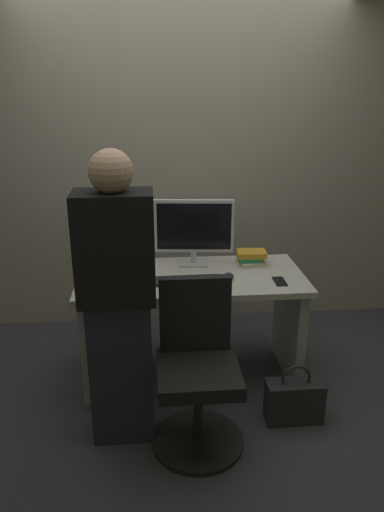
% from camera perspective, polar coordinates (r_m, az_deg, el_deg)
% --- Properties ---
extents(ground_plane, '(9.00, 9.00, 0.00)m').
position_cam_1_polar(ground_plane, '(3.54, -0.07, -13.44)').
color(ground_plane, '#3D3842').
extents(wall_back, '(6.40, 0.10, 3.00)m').
position_cam_1_polar(wall_back, '(3.92, -1.31, 13.30)').
color(wall_back, '#9E9384').
rests_on(wall_back, ground).
extents(desk, '(1.47, 0.69, 0.74)m').
position_cam_1_polar(desk, '(3.29, -0.08, -5.91)').
color(desk, beige).
rests_on(desk, ground).
extents(office_chair, '(0.52, 0.52, 0.94)m').
position_cam_1_polar(office_chair, '(2.76, 0.61, -13.39)').
color(office_chair, black).
rests_on(office_chair, ground).
extents(person_at_desk, '(0.40, 0.24, 1.64)m').
position_cam_1_polar(person_at_desk, '(2.62, -8.60, -5.31)').
color(person_at_desk, '#262838').
rests_on(person_at_desk, ground).
extents(monitor, '(0.54, 0.16, 0.46)m').
position_cam_1_polar(monitor, '(3.30, 0.19, 3.18)').
color(monitor, silver).
rests_on(monitor, desk).
extents(keyboard, '(0.43, 0.14, 0.02)m').
position_cam_1_polar(keyboard, '(3.09, -0.69, -2.84)').
color(keyboard, '#262626').
rests_on(keyboard, desk).
extents(mouse, '(0.06, 0.10, 0.03)m').
position_cam_1_polar(mouse, '(3.14, 4.31, -2.35)').
color(mouse, black).
rests_on(mouse, desk).
extents(cup_near_keyboard, '(0.06, 0.06, 0.10)m').
position_cam_1_polar(cup_near_keyboard, '(3.13, -9.06, -2.08)').
color(cup_near_keyboard, silver).
rests_on(cup_near_keyboard, desk).
extents(book_stack, '(0.20, 0.17, 0.10)m').
position_cam_1_polar(book_stack, '(3.39, 6.86, -0.18)').
color(book_stack, beige).
rests_on(book_stack, desk).
extents(cell_phone, '(0.07, 0.15, 0.01)m').
position_cam_1_polar(cell_phone, '(3.14, 10.17, -2.93)').
color(cell_phone, black).
rests_on(cell_phone, desk).
extents(handbag, '(0.34, 0.14, 0.38)m').
position_cam_1_polar(handbag, '(3.11, 11.81, -16.13)').
color(handbag, '#262628').
rests_on(handbag, ground).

